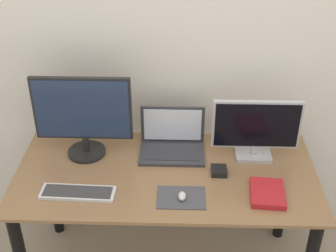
# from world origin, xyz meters

# --- Properties ---
(wall_back) EXTENTS (7.00, 0.05, 2.50)m
(wall_back) POSITION_xyz_m (0.00, 0.81, 1.25)
(wall_back) COLOR silver
(wall_back) RESTS_ON ground_plane
(desk) EXTENTS (1.55, 0.75, 0.73)m
(desk) POSITION_xyz_m (0.00, 0.37, 0.59)
(desk) COLOR olive
(desk) RESTS_ON ground_plane
(monitor_left) EXTENTS (0.51, 0.20, 0.46)m
(monitor_left) POSITION_xyz_m (-0.44, 0.53, 0.97)
(monitor_left) COLOR black
(monitor_left) RESTS_ON desk
(monitor_right) EXTENTS (0.46, 0.13, 0.34)m
(monitor_right) POSITION_xyz_m (0.47, 0.53, 0.90)
(monitor_right) COLOR #B2B2B7
(monitor_right) RESTS_ON desk
(laptop) EXTENTS (0.35, 0.23, 0.23)m
(laptop) POSITION_xyz_m (0.03, 0.57, 0.79)
(laptop) COLOR #333338
(laptop) RESTS_ON desk
(keyboard) EXTENTS (0.36, 0.13, 0.02)m
(keyboard) POSITION_xyz_m (-0.42, 0.19, 0.74)
(keyboard) COLOR silver
(keyboard) RESTS_ON desk
(mousepad) EXTENTS (0.23, 0.17, 0.00)m
(mousepad) POSITION_xyz_m (0.08, 0.17, 0.73)
(mousepad) COLOR #47474C
(mousepad) RESTS_ON desk
(mouse) EXTENTS (0.04, 0.06, 0.03)m
(mouse) POSITION_xyz_m (0.08, 0.16, 0.75)
(mouse) COLOR silver
(mouse) RESTS_ON mousepad
(book) EXTENTS (0.18, 0.22, 0.03)m
(book) POSITION_xyz_m (0.49, 0.20, 0.75)
(book) COLOR red
(book) RESTS_ON desk
(power_brick) EXTENTS (0.08, 0.08, 0.03)m
(power_brick) POSITION_xyz_m (0.27, 0.37, 0.75)
(power_brick) COLOR black
(power_brick) RESTS_ON desk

